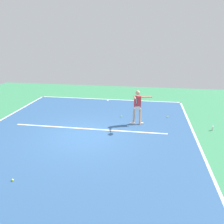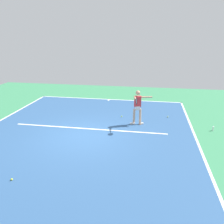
{
  "view_description": "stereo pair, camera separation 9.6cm",
  "coord_description": "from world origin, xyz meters",
  "px_view_note": "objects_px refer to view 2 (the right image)",
  "views": [
    {
      "loc": [
        -2.8,
        9.24,
        4.35
      ],
      "look_at": [
        -1.14,
        -0.92,
        0.9
      ],
      "focal_mm": 36.79,
      "sensor_mm": 36.0,
      "label": 1
    },
    {
      "loc": [
        -2.89,
        9.23,
        4.35
      ],
      "look_at": [
        -1.14,
        -0.92,
        0.9
      ],
      "focal_mm": 36.79,
      "sensor_mm": 36.0,
      "label": 2
    }
  ],
  "objects_px": {
    "tennis_player": "(138,105)",
    "tennis_ball_by_sideline": "(168,117)",
    "tennis_ball_far_corner": "(12,179)",
    "water_bottle": "(213,129)",
    "tennis_ball_near_player": "(122,116)"
  },
  "relations": [
    {
      "from": "tennis_ball_near_player",
      "to": "water_bottle",
      "type": "height_order",
      "value": "water_bottle"
    },
    {
      "from": "tennis_ball_by_sideline",
      "to": "tennis_ball_far_corner",
      "type": "bearing_deg",
      "value": 52.76
    },
    {
      "from": "tennis_ball_by_sideline",
      "to": "tennis_player",
      "type": "bearing_deg",
      "value": 39.77
    },
    {
      "from": "tennis_ball_near_player",
      "to": "water_bottle",
      "type": "bearing_deg",
      "value": 165.24
    },
    {
      "from": "tennis_player",
      "to": "tennis_ball_near_player",
      "type": "xyz_separation_m",
      "value": [
        0.93,
        -0.99,
        -1.0
      ]
    },
    {
      "from": "water_bottle",
      "to": "tennis_player",
      "type": "bearing_deg",
      "value": -3.33
    },
    {
      "from": "tennis_player",
      "to": "tennis_ball_by_sideline",
      "type": "bearing_deg",
      "value": -150.8
    },
    {
      "from": "tennis_player",
      "to": "water_bottle",
      "type": "bearing_deg",
      "value": 166.1
    },
    {
      "from": "tennis_ball_by_sideline",
      "to": "water_bottle",
      "type": "height_order",
      "value": "water_bottle"
    },
    {
      "from": "tennis_ball_by_sideline",
      "to": "tennis_ball_far_corner",
      "type": "relative_size",
      "value": 1.0
    },
    {
      "from": "tennis_ball_far_corner",
      "to": "tennis_ball_near_player",
      "type": "relative_size",
      "value": 1.0
    },
    {
      "from": "tennis_player",
      "to": "tennis_ball_by_sideline",
      "type": "xyz_separation_m",
      "value": [
        -1.62,
        -1.35,
        -1.0
      ]
    },
    {
      "from": "tennis_ball_far_corner",
      "to": "tennis_ball_by_sideline",
      "type": "bearing_deg",
      "value": -127.24
    },
    {
      "from": "tennis_ball_far_corner",
      "to": "tennis_player",
      "type": "bearing_deg",
      "value": -123.09
    },
    {
      "from": "tennis_ball_by_sideline",
      "to": "water_bottle",
      "type": "bearing_deg",
      "value": 142.36
    }
  ]
}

